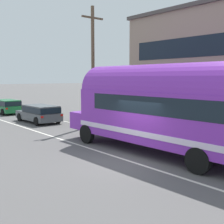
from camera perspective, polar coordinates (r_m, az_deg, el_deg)
The scene contains 6 objects.
ground_plane at distance 12.51m, azimuth 3.13°, elevation -9.53°, with size 300.00×300.00×0.00m, color #565454.
lane_markings at distance 23.28m, azimuth -14.20°, elevation -2.10°, with size 3.85×80.00×0.01m.
utility_pole at distance 21.06m, azimuth -3.77°, elevation 9.24°, with size 1.80×0.24×8.50m.
painted_bus at distance 13.15m, azimuth 10.53°, elevation 1.39°, with size 2.83×11.31×4.12m.
car_lead at distance 23.46m, azimuth -14.04°, elevation -0.08°, with size 2.06×4.46×1.37m.
car_second at distance 30.18m, azimuth -20.00°, elevation 1.17°, with size 1.98×4.32×1.37m.
Camera 1 is at (-8.21, -8.77, 3.51)m, focal length 46.51 mm.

